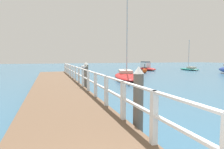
# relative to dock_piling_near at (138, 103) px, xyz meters

# --- Properties ---
(pier_deck) EXTENTS (2.97, 23.50, 0.55)m
(pier_deck) POSITION_rel_dock_piling_near_xyz_m (-1.78, 7.98, -0.75)
(pier_deck) COLOR brown
(pier_deck) RESTS_ON ground_plane
(pier_railing) EXTENTS (0.12, 22.02, 1.07)m
(pier_railing) POSITION_rel_dock_piling_near_xyz_m (-0.38, 7.98, 0.19)
(pier_railing) COLOR white
(pier_railing) RESTS_ON pier_deck
(dock_piling_near) EXTENTS (0.29, 0.29, 2.03)m
(dock_piling_near) POSITION_rel_dock_piling_near_xyz_m (0.00, 0.00, 0.00)
(dock_piling_near) COLOR #6B6056
(dock_piling_near) RESTS_ON ground_plane
(dock_piling_far) EXTENTS (0.29, 0.29, 2.03)m
(dock_piling_far) POSITION_rel_dock_piling_near_xyz_m (0.00, 7.31, 0.00)
(dock_piling_far) COLOR #6B6056
(dock_piling_far) RESTS_ON ground_plane
(seagull_foreground) EXTENTS (0.48, 0.19, 0.21)m
(seagull_foreground) POSITION_rel_dock_piling_near_xyz_m (-0.37, 6.22, 0.73)
(seagull_foreground) COLOR white
(seagull_foreground) RESTS_ON pier_railing
(boat_1) EXTENTS (1.88, 4.46, 5.62)m
(boat_1) POSITION_rel_dock_piling_near_xyz_m (22.51, 23.05, -0.74)
(boat_1) COLOR #197266
(boat_1) RESTS_ON ground_plane
(boat_3) EXTENTS (4.66, 8.23, 9.97)m
(boat_3) POSITION_rel_dock_piling_near_xyz_m (5.56, 13.57, -0.63)
(boat_3) COLOR red
(boat_3) RESTS_ON ground_plane
(boat_5) EXTENTS (1.95, 5.01, 1.64)m
(boat_5) POSITION_rel_dock_piling_near_xyz_m (14.67, 25.22, -0.48)
(boat_5) COLOR red
(boat_5) RESTS_ON ground_plane
(channel_buoy) EXTENTS (0.70, 0.70, 1.40)m
(channel_buoy) POSITION_rel_dock_piling_near_xyz_m (11.33, 19.88, -0.66)
(channel_buoy) COLOR #E54C19
(channel_buoy) RESTS_ON ground_plane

